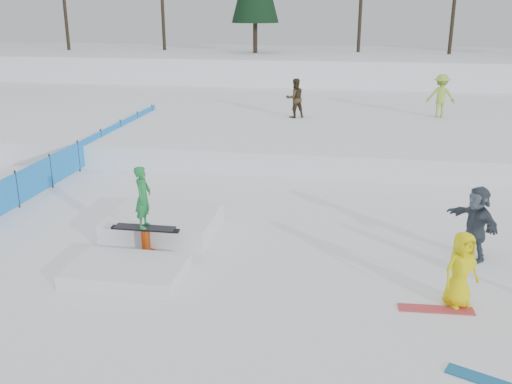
% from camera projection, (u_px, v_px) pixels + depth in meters
% --- Properties ---
extents(ground, '(120.00, 120.00, 0.00)m').
position_uv_depth(ground, '(219.00, 265.00, 12.65)').
color(ground, white).
extents(snow_berm, '(60.00, 14.00, 2.40)m').
position_uv_depth(snow_berm, '(314.00, 69.00, 40.39)').
color(snow_berm, white).
rests_on(snow_berm, ground).
extents(snow_midrise, '(50.00, 18.00, 0.80)m').
position_uv_depth(snow_midrise, '(294.00, 116.00, 27.52)').
color(snow_midrise, white).
rests_on(snow_midrise, ground).
extents(safety_fence, '(0.05, 16.00, 1.10)m').
position_uv_depth(safety_fence, '(79.00, 156.00, 19.69)').
color(safety_fence, '#1A7DDF').
rests_on(safety_fence, ground).
extents(walker_olive, '(1.03, 0.96, 1.70)m').
position_uv_depth(walker_olive, '(295.00, 98.00, 24.88)').
color(walker_olive, '#362817').
rests_on(walker_olive, snow_midrise).
extents(walker_ygreen, '(1.26, 0.77, 1.88)m').
position_uv_depth(walker_ygreen, '(441.00, 96.00, 24.91)').
color(walker_ygreen, '#9CBE3E').
rests_on(walker_ygreen, snow_midrise).
extents(spectator_yellow, '(0.88, 0.78, 1.51)m').
position_uv_depth(spectator_yellow, '(461.00, 270.00, 10.74)').
color(spectator_yellow, yellow).
rests_on(spectator_yellow, ground).
extents(spectator_dark, '(1.21, 1.63, 1.71)m').
position_uv_depth(spectator_dark, '(476.00, 223.00, 12.77)').
color(spectator_dark, '#3D4852').
rests_on(spectator_dark, ground).
extents(loose_board_red, '(1.41, 0.35, 0.03)m').
position_uv_depth(loose_board_red, '(436.00, 309.00, 10.79)').
color(loose_board_red, '#B53538').
rests_on(loose_board_red, ground).
extents(loose_board_teal, '(1.39, 0.83, 0.03)m').
position_uv_depth(loose_board_teal, '(493.00, 383.00, 8.69)').
color(loose_board_teal, '#155D8B').
rests_on(loose_board_teal, ground).
extents(jib_rail_feature, '(2.60, 4.40, 2.11)m').
position_uv_depth(jib_rail_feature, '(154.00, 233.00, 13.66)').
color(jib_rail_feature, white).
rests_on(jib_rail_feature, ground).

